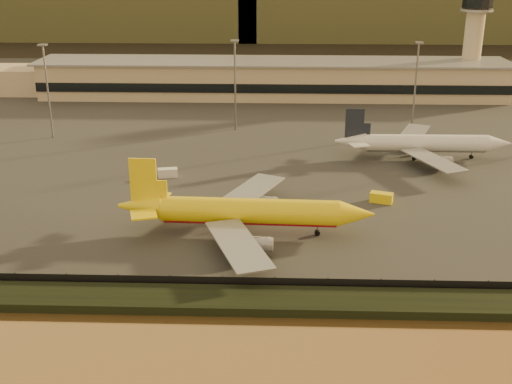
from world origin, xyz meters
TOP-DOWN VIEW (x-y plane):
  - ground at (0.00, 0.00)m, footprint 900.00×900.00m
  - embankment at (0.00, -17.00)m, footprint 320.00×7.00m
  - tarmac at (0.00, 95.00)m, footprint 320.00×220.00m
  - perimeter_fence at (0.00, -13.00)m, footprint 300.00×0.05m
  - terminal_building at (-14.52, 125.55)m, footprint 202.00×25.00m
  - control_tower at (70.00, 131.00)m, footprint 11.20×11.20m
  - apron_light_masts at (15.00, 75.00)m, footprint 152.20×12.20m
  - dhl_cargo_jet at (-3.59, 7.97)m, footprint 46.71×45.81m
  - white_narrowbody_jet at (38.12, 54.53)m, footprint 43.35×42.47m
  - gse_vehicle_yellow at (23.62, 24.28)m, footprint 4.97×3.38m
  - gse_vehicle_white at (-22.87, 38.37)m, footprint 4.75×2.84m

SIDE VIEW (x-z plane):
  - ground at x=0.00m, z-range 0.00..0.00m
  - tarmac at x=0.00m, z-range 0.00..0.20m
  - embankment at x=0.00m, z-range 0.00..1.40m
  - gse_vehicle_white at x=-22.87m, z-range 0.20..2.20m
  - gse_vehicle_yellow at x=23.62m, z-range 0.20..2.25m
  - perimeter_fence at x=0.00m, z-range 0.20..2.40m
  - white_narrowbody_jet at x=38.12m, z-range -2.32..10.18m
  - dhl_cargo_jet at x=-3.59m, z-range -2.61..11.36m
  - terminal_building at x=-14.52m, z-range -0.05..12.55m
  - apron_light_masts at x=15.00m, z-range 3.00..28.40m
  - control_tower at x=70.00m, z-range 3.91..39.41m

